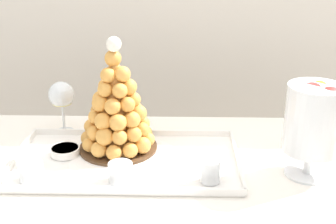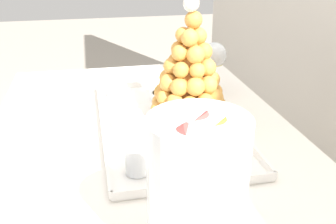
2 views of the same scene
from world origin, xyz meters
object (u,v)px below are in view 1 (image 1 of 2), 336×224
(macaron_goblet, at_px, (313,120))
(wine_glass, at_px, (62,96))
(dessert_cup_mid_left, at_px, (121,173))
(creme_brulee_ramekin, at_px, (65,150))
(croquembouche, at_px, (117,109))
(dessert_cup_left, at_px, (31,172))
(serving_tray, at_px, (127,161))
(dessert_cup_centre, at_px, (210,172))

(macaron_goblet, height_order, wine_glass, macaron_goblet)
(dessert_cup_mid_left, xyz_separation_m, creme_brulee_ramekin, (-0.17, 0.14, -0.01))
(dessert_cup_mid_left, distance_m, creme_brulee_ramekin, 0.23)
(croquembouche, height_order, dessert_cup_mid_left, croquembouche)
(dessert_cup_left, bearing_deg, creme_brulee_ramekin, 70.35)
(serving_tray, bearing_deg, dessert_cup_centre, -25.81)
(croquembouche, distance_m, dessert_cup_centre, 0.32)
(dessert_cup_left, distance_m, dessert_cup_centre, 0.45)
(serving_tray, relative_size, dessert_cup_centre, 10.38)
(dessert_cup_mid_left, relative_size, wine_glass, 0.37)
(wine_glass, bearing_deg, dessert_cup_mid_left, -55.23)
(serving_tray, height_order, croquembouche, croquembouche)
(dessert_cup_mid_left, relative_size, macaron_goblet, 0.24)
(dessert_cup_left, bearing_deg, serving_tray, 26.21)
(serving_tray, distance_m, macaron_goblet, 0.50)
(creme_brulee_ramekin, distance_m, macaron_goblet, 0.67)
(croquembouche, xyz_separation_m, wine_glass, (-0.19, 0.13, -0.01))
(creme_brulee_ramekin, height_order, wine_glass, wine_glass)
(serving_tray, height_order, macaron_goblet, macaron_goblet)
(serving_tray, height_order, creme_brulee_ramekin, creme_brulee_ramekin)
(creme_brulee_ramekin, bearing_deg, dessert_cup_left, -109.65)
(serving_tray, height_order, dessert_cup_centre, dessert_cup_centre)
(croquembouche, relative_size, wine_glass, 1.97)
(dessert_cup_left, relative_size, macaron_goblet, 0.23)
(creme_brulee_ramekin, xyz_separation_m, macaron_goblet, (0.65, -0.08, 0.13))
(croquembouche, bearing_deg, wine_glass, 145.40)
(dessert_cup_centre, bearing_deg, croquembouche, 144.91)
(serving_tray, distance_m, wine_glass, 0.32)
(serving_tray, xyz_separation_m, creme_brulee_ramekin, (-0.18, 0.03, 0.01))
(dessert_cup_centre, distance_m, creme_brulee_ramekin, 0.42)
(dessert_cup_left, height_order, dessert_cup_mid_left, dessert_cup_mid_left)
(croquembouche, relative_size, dessert_cup_left, 5.40)
(macaron_goblet, relative_size, wine_glass, 1.56)
(dessert_cup_mid_left, xyz_separation_m, dessert_cup_centre, (0.22, 0.01, 0.00))
(serving_tray, relative_size, creme_brulee_ramekin, 7.45)
(dessert_cup_centre, distance_m, macaron_goblet, 0.29)
(croquembouche, relative_size, dessert_cup_mid_left, 5.33)
(dessert_cup_centre, bearing_deg, wine_glass, 145.12)
(macaron_goblet, bearing_deg, serving_tray, 173.82)
(serving_tray, height_order, wine_glass, wine_glass)
(creme_brulee_ramekin, xyz_separation_m, wine_glass, (-0.04, 0.17, 0.10))
(dessert_cup_left, distance_m, creme_brulee_ramekin, 0.15)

